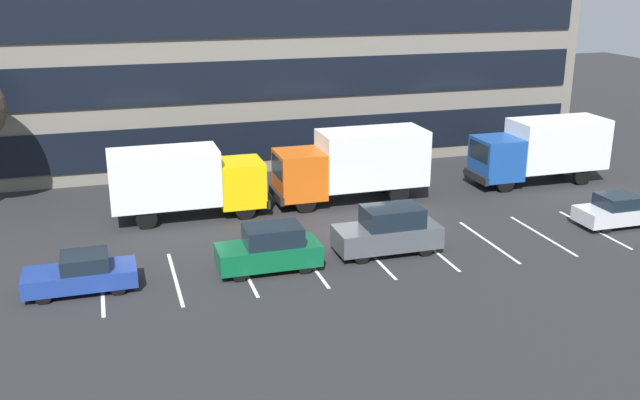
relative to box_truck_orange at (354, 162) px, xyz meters
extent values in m
plane|color=#262628|center=(-1.75, -4.51, -2.11)|extent=(120.00, 120.00, 0.00)
cube|color=slate|center=(-1.75, 13.49, 5.09)|extent=(39.33, 13.07, 14.40)
cube|color=black|center=(-1.75, 6.89, -0.13)|extent=(37.75, 0.16, 2.30)
cube|color=black|center=(-1.75, 6.89, 3.47)|extent=(37.75, 0.16, 2.30)
cube|color=black|center=(-1.75, 6.89, 7.07)|extent=(37.75, 0.16, 2.30)
cube|color=silver|center=(-12.95, -7.47, -2.10)|extent=(0.14, 5.40, 0.01)
cube|color=silver|center=(-10.15, -7.47, -2.10)|extent=(0.14, 5.40, 0.01)
cube|color=silver|center=(-7.35, -7.47, -2.10)|extent=(0.14, 5.40, 0.01)
cube|color=silver|center=(-4.55, -7.47, -2.10)|extent=(0.14, 5.40, 0.01)
cube|color=silver|center=(-1.75, -7.47, -2.10)|extent=(0.14, 5.40, 0.01)
cube|color=silver|center=(1.05, -7.47, -2.10)|extent=(0.14, 5.40, 0.01)
cube|color=silver|center=(3.85, -7.47, -2.10)|extent=(0.14, 5.40, 0.01)
cube|color=silver|center=(6.65, -7.47, -2.10)|extent=(0.14, 5.40, 0.01)
cube|color=silver|center=(9.45, -7.47, -2.10)|extent=(0.14, 5.40, 0.01)
cube|color=#D85914|center=(-2.94, 0.00, -0.40)|extent=(2.35, 2.57, 2.35)
cube|color=black|center=(-4.09, 0.00, 0.07)|extent=(0.06, 2.16, 1.04)
cube|color=white|center=(1.02, 0.00, 0.19)|extent=(5.56, 2.67, 2.89)
cube|color=black|center=(-4.17, 0.00, -1.41)|extent=(0.21, 2.57, 0.43)
cylinder|color=black|center=(-2.94, -1.10, -1.57)|extent=(1.07, 0.32, 1.07)
cylinder|color=black|center=(-2.94, 1.10, -1.57)|extent=(1.07, 0.32, 1.07)
cylinder|color=black|center=(2.13, -1.10, -1.57)|extent=(1.07, 0.32, 1.07)
cylinder|color=black|center=(2.13, 1.10, -1.57)|extent=(1.07, 0.32, 1.07)
cube|color=#194799|center=(8.53, 0.15, -0.44)|extent=(2.29, 2.50, 2.29)
cube|color=black|center=(7.41, 0.15, 0.01)|extent=(0.06, 2.10, 1.01)
cube|color=white|center=(12.38, 0.15, 0.13)|extent=(5.41, 2.60, 2.81)
cube|color=black|center=(7.33, 0.15, -1.43)|extent=(0.21, 2.50, 0.42)
cylinder|color=black|center=(8.53, -0.92, -1.59)|extent=(1.04, 0.31, 1.04)
cylinder|color=black|center=(8.53, 1.22, -1.59)|extent=(1.04, 0.31, 1.04)
cylinder|color=black|center=(13.46, -0.92, -1.59)|extent=(1.04, 0.31, 1.04)
cylinder|color=black|center=(13.46, 1.22, -1.59)|extent=(1.04, 0.31, 1.04)
cube|color=yellow|center=(-6.05, -0.18, -0.50)|extent=(2.20, 2.40, 2.20)
cube|color=black|center=(-4.97, -0.18, -0.06)|extent=(0.06, 2.02, 0.97)
cube|color=white|center=(-9.76, -0.18, 0.05)|extent=(5.21, 2.51, 2.71)
cube|color=black|center=(-4.90, -0.18, -1.46)|extent=(0.20, 2.40, 0.40)
cylinder|color=black|center=(-6.05, 0.85, -1.61)|extent=(1.00, 0.30, 1.00)
cylinder|color=black|center=(-6.05, -1.21, -1.61)|extent=(1.00, 0.30, 1.00)
cylinder|color=black|center=(-10.80, 0.85, -1.61)|extent=(1.00, 0.30, 1.00)
cylinder|color=black|center=(-10.80, -1.21, -1.61)|extent=(1.00, 0.30, 1.00)
cube|color=navy|center=(-13.70, -7.62, -1.53)|extent=(4.18, 1.75, 0.68)
cube|color=black|center=(-13.49, -7.62, -0.90)|extent=(1.76, 1.54, 0.58)
cylinder|color=black|center=(-15.04, -8.38, -1.82)|extent=(0.58, 0.21, 0.58)
cylinder|color=black|center=(-15.04, -6.86, -1.82)|extent=(0.58, 0.21, 0.58)
cylinder|color=black|center=(-12.36, -8.38, -1.82)|extent=(0.58, 0.21, 0.58)
cylinder|color=black|center=(-12.36, -6.86, -1.82)|extent=(0.58, 0.21, 0.58)
cube|color=silver|center=(11.01, -7.29, -1.52)|extent=(4.28, 1.79, 0.70)
cube|color=black|center=(10.80, -7.29, -0.88)|extent=(1.80, 1.57, 0.60)
cylinder|color=black|center=(12.38, -6.52, -1.81)|extent=(0.60, 0.22, 0.60)
cylinder|color=black|center=(9.64, -6.52, -1.81)|extent=(0.60, 0.22, 0.60)
cylinder|color=black|center=(9.64, -8.07, -1.81)|extent=(0.60, 0.22, 0.60)
cube|color=#0C5933|center=(-6.38, -7.73, -1.42)|extent=(4.19, 1.78, 0.86)
cube|color=black|center=(-6.17, -7.73, -0.60)|extent=(2.30, 1.56, 0.77)
cylinder|color=black|center=(-7.72, -8.50, -1.80)|extent=(0.62, 0.20, 0.62)
cylinder|color=black|center=(-7.72, -6.95, -1.80)|extent=(0.62, 0.20, 0.62)
cylinder|color=black|center=(-5.04, -8.50, -1.80)|extent=(0.62, 0.20, 0.62)
cylinder|color=black|center=(-5.04, -6.95, -1.80)|extent=(0.62, 0.20, 0.62)
cube|color=#474C51|center=(-1.04, -7.33, -1.36)|extent=(4.55, 1.93, 0.94)
cube|color=black|center=(-0.81, -7.33, -0.47)|extent=(2.50, 1.70, 0.84)
cylinder|color=black|center=(-2.49, -8.18, -1.77)|extent=(0.67, 0.22, 0.67)
cylinder|color=black|center=(-2.49, -6.49, -1.77)|extent=(0.67, 0.22, 0.67)
cylinder|color=black|center=(0.42, -8.18, -1.77)|extent=(0.67, 0.22, 0.67)
cylinder|color=black|center=(0.42, -6.49, -1.77)|extent=(0.67, 0.22, 0.67)
camera|label=1|loc=(-12.33, -34.62, 9.76)|focal=40.78mm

